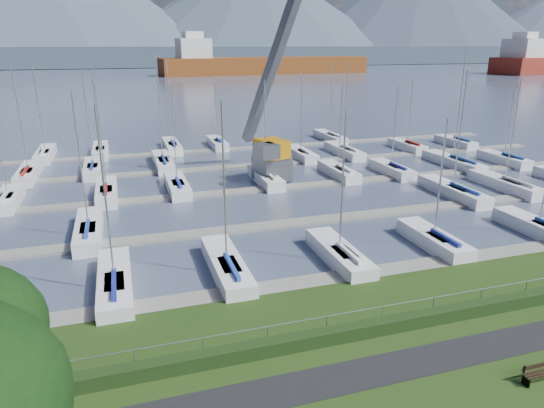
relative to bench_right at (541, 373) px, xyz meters
name	(u,v)px	position (x,y,z in m)	size (l,w,h in m)	color
path	(375,371)	(-6.38, 2.69, -0.41)	(160.00, 2.00, 0.04)	black
water	(133,71)	(-6.38, 265.69, -0.82)	(800.00, 540.00, 0.20)	#49546B
hedge	(349,332)	(-6.38, 5.29, -0.07)	(80.00, 0.70, 0.70)	black
fence	(346,313)	(-6.38, 5.69, 0.78)	(0.04, 0.04, 80.00)	gray
foothill	(128,56)	(-6.38, 335.69, 5.58)	(900.00, 80.00, 12.00)	#3E4D5B
docks	(229,192)	(-6.38, 31.69, -0.64)	(90.00, 41.60, 0.25)	gray
bench_right	(541,373)	(0.00, 0.00, 0.00)	(1.80, 0.43, 0.85)	black
crane	(272,127)	(-0.64, 35.69, 4.91)	(6.93, 13.15, 22.35)	#595A60
cargo_ship_mid	(258,66)	(50.52, 220.11, 3.10)	(103.02, 25.87, 21.50)	brown
sailboat_fleet	(189,132)	(-9.55, 35.05, 4.94)	(74.62, 49.23, 13.22)	navy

